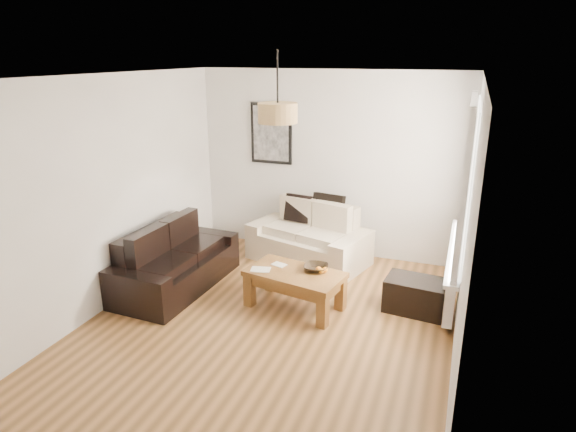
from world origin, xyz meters
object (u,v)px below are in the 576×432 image
(coffee_table, at_px, (295,290))
(ottoman, at_px, (416,295))
(loveseat_cream, at_px, (309,234))
(sofa_leather, at_px, (176,259))

(coffee_table, height_order, ottoman, coffee_table)
(loveseat_cream, height_order, ottoman, loveseat_cream)
(coffee_table, xyz_separation_m, ottoman, (1.31, 0.40, -0.03))
(sofa_leather, height_order, ottoman, sofa_leather)
(sofa_leather, xyz_separation_m, ottoman, (2.88, 0.40, -0.18))
(loveseat_cream, distance_m, ottoman, 1.84)
(ottoman, bearing_deg, loveseat_cream, 149.44)
(loveseat_cream, relative_size, ottoman, 2.39)
(loveseat_cream, bearing_deg, coffee_table, -63.12)
(sofa_leather, distance_m, coffee_table, 1.57)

